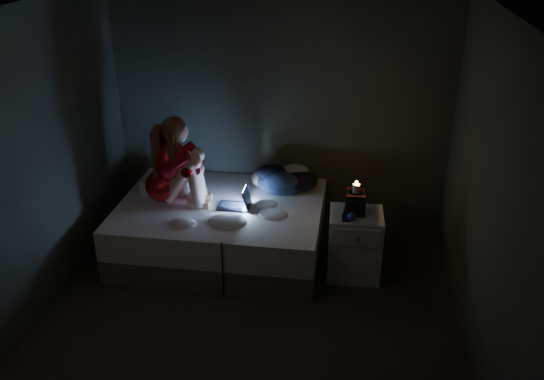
% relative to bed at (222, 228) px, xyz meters
% --- Properties ---
extents(floor, '(3.60, 3.80, 0.02)m').
position_rel_bed_xyz_m(floor, '(0.49, -1.10, -0.29)').
color(floor, black).
rests_on(floor, ground).
extents(ceiling, '(3.60, 3.80, 0.02)m').
position_rel_bed_xyz_m(ceiling, '(0.49, -1.10, 2.33)').
color(ceiling, silver).
rests_on(ceiling, ground).
extents(wall_back, '(3.60, 0.02, 2.60)m').
position_rel_bed_xyz_m(wall_back, '(0.49, 0.81, 1.02)').
color(wall_back, '#32342E').
rests_on(wall_back, ground).
extents(wall_front, '(3.60, 0.02, 2.60)m').
position_rel_bed_xyz_m(wall_front, '(0.49, -3.01, 1.02)').
color(wall_front, '#32342E').
rests_on(wall_front, ground).
extents(wall_left, '(0.02, 3.80, 2.60)m').
position_rel_bed_xyz_m(wall_left, '(-1.32, -1.10, 1.02)').
color(wall_left, '#32342E').
rests_on(wall_left, ground).
extents(wall_right, '(0.02, 3.80, 2.60)m').
position_rel_bed_xyz_m(wall_right, '(2.30, -1.10, 1.02)').
color(wall_right, '#32342E').
rests_on(wall_right, ground).
extents(bed, '(2.04, 1.53, 0.56)m').
position_rel_bed_xyz_m(bed, '(0.00, 0.00, 0.00)').
color(bed, silver).
rests_on(bed, ground).
extents(pillow, '(0.48, 0.34, 0.14)m').
position_rel_bed_xyz_m(pillow, '(-0.64, 0.24, 0.35)').
color(pillow, white).
rests_on(pillow, bed).
extents(woman, '(0.60, 0.43, 0.92)m').
position_rel_bed_xyz_m(woman, '(-0.56, -0.06, 0.74)').
color(woman, maroon).
rests_on(woman, bed).
extents(laptop, '(0.32, 0.23, 0.22)m').
position_rel_bed_xyz_m(laptop, '(0.15, -0.05, 0.39)').
color(laptop, black).
rests_on(laptop, bed).
extents(clothes_pile, '(0.57, 0.48, 0.31)m').
position_rel_bed_xyz_m(clothes_pile, '(0.56, 0.39, 0.43)').
color(clothes_pile, '#172443').
rests_on(clothes_pile, bed).
extents(nightstand, '(0.52, 0.46, 0.67)m').
position_rel_bed_xyz_m(nightstand, '(1.36, -0.21, 0.05)').
color(nightstand, silver).
rests_on(nightstand, ground).
extents(book_stack, '(0.19, 0.25, 0.24)m').
position_rel_bed_xyz_m(book_stack, '(1.34, -0.19, 0.50)').
color(book_stack, black).
rests_on(book_stack, nightstand).
extents(candle, '(0.07, 0.07, 0.08)m').
position_rel_bed_xyz_m(candle, '(1.34, -0.19, 0.66)').
color(candle, beige).
rests_on(candle, book_stack).
extents(phone, '(0.07, 0.14, 0.01)m').
position_rel_bed_xyz_m(phone, '(1.26, -0.32, 0.39)').
color(phone, black).
rests_on(phone, nightstand).
extents(blue_orb, '(0.08, 0.08, 0.08)m').
position_rel_bed_xyz_m(blue_orb, '(1.31, -0.35, 0.43)').
color(blue_orb, navy).
rests_on(blue_orb, nightstand).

